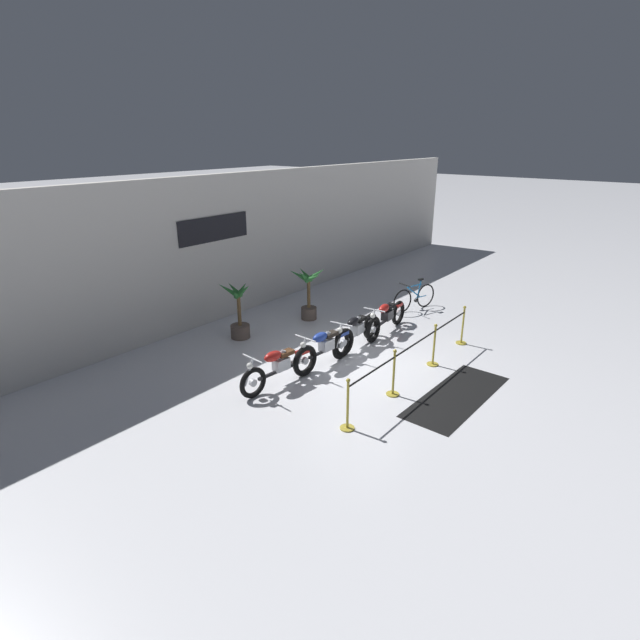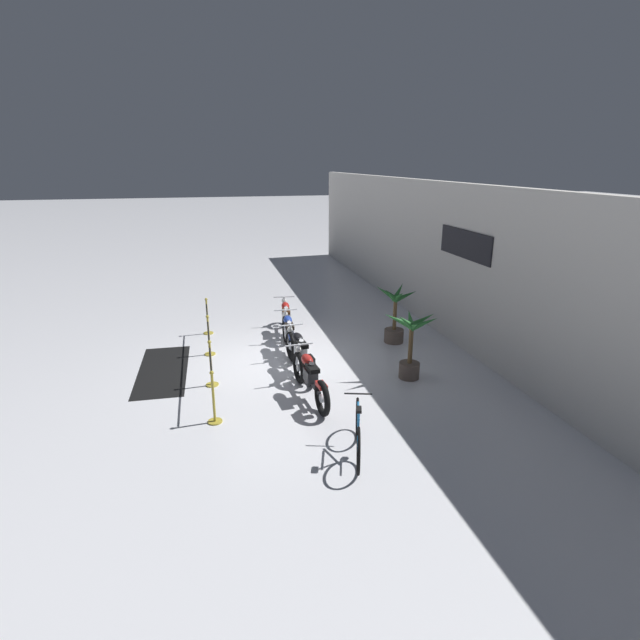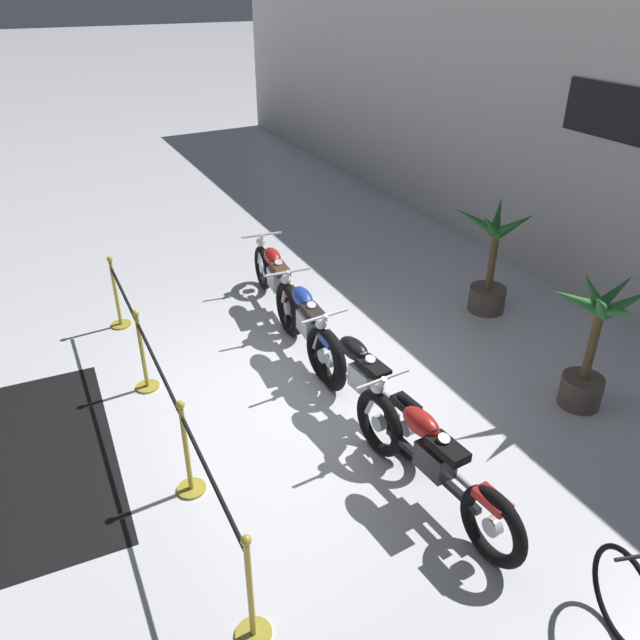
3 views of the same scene
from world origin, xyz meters
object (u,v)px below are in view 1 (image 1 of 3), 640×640
at_px(potted_palm_left_of_row, 239,314).
at_px(potted_palm_right_of_row, 309,293).
at_px(bicycle, 414,298).
at_px(stanchion_mid_right, 434,351).
at_px(stanchion_far_right, 462,331).
at_px(motorcycle_red_3, 386,317).
at_px(stanchion_far_left, 390,370).
at_px(stanchion_mid_left, 393,380).
at_px(motorcycle_blue_1, 325,348).
at_px(motorcycle_black_2, 356,331).
at_px(motorcycle_red_0, 279,367).
at_px(floor_banner, 457,396).

height_order(potted_palm_left_of_row, potted_palm_right_of_row, potted_palm_right_of_row).
bearing_deg(potted_palm_right_of_row, bicycle, -37.65).
bearing_deg(stanchion_mid_right, stanchion_far_right, 0.00).
bearing_deg(potted_palm_right_of_row, motorcycle_red_3, -79.47).
xyz_separation_m(potted_palm_right_of_row, stanchion_far_right, (1.05, -4.39, -0.45)).
bearing_deg(bicycle, stanchion_far_left, -156.85).
bearing_deg(stanchion_mid_left, bicycle, 23.84).
height_order(motorcycle_blue_1, bicycle, bicycle).
height_order(potted_palm_left_of_row, stanchion_far_right, potted_palm_left_of_row).
relative_size(motorcycle_red_3, bicycle, 1.34).
bearing_deg(potted_palm_left_of_row, stanchion_mid_right, -71.08).
bearing_deg(potted_palm_left_of_row, stanchion_far_right, -55.66).
relative_size(bicycle, stanchion_far_right, 1.63).
bearing_deg(stanchion_mid_left, motorcycle_blue_1, 83.37).
bearing_deg(motorcycle_black_2, stanchion_mid_left, -127.75).
distance_m(motorcycle_red_0, motorcycle_blue_1, 1.43).
bearing_deg(motorcycle_black_2, stanchion_mid_right, -81.46).
height_order(motorcycle_red_0, motorcycle_red_3, motorcycle_red_3).
xyz_separation_m(motorcycle_red_3, bicycle, (2.26, 0.33, -0.06)).
height_order(motorcycle_red_0, stanchion_far_left, stanchion_far_left).
bearing_deg(motorcycle_red_3, stanchion_mid_left, -146.34).
xyz_separation_m(motorcycle_blue_1, floor_banner, (0.55, -3.13, -0.46)).
height_order(stanchion_far_left, floor_banner, stanchion_far_left).
height_order(stanchion_far_left, stanchion_mid_right, same).
height_order(potted_palm_right_of_row, floor_banner, potted_palm_right_of_row).
bearing_deg(stanchion_far_left, motorcycle_black_2, 49.33).
distance_m(motorcycle_black_2, potted_palm_right_of_row, 2.55).
bearing_deg(motorcycle_black_2, bicycle, 4.18).
distance_m(motorcycle_black_2, stanchion_far_left, 2.70).
xyz_separation_m(bicycle, potted_palm_left_of_row, (-5.02, 2.62, 0.28)).
xyz_separation_m(motorcycle_black_2, floor_banner, (-0.80, -3.16, -0.47)).
relative_size(motorcycle_blue_1, potted_palm_right_of_row, 1.30).
height_order(motorcycle_black_2, floor_banner, motorcycle_black_2).
height_order(motorcycle_blue_1, potted_palm_left_of_row, potted_palm_left_of_row).
height_order(bicycle, stanchion_mid_right, stanchion_mid_right).
xyz_separation_m(stanchion_mid_right, stanchion_far_right, (1.68, 0.00, 0.00)).
xyz_separation_m(motorcycle_blue_1, bicycle, (4.99, 0.29, -0.06)).
bearing_deg(potted_palm_left_of_row, potted_palm_right_of_row, -13.01).
height_order(bicycle, stanchion_far_right, stanchion_far_right).
xyz_separation_m(stanchion_far_left, stanchion_far_right, (3.74, 0.00, -0.30)).
bearing_deg(potted_palm_left_of_row, motorcycle_black_2, -64.42).
xyz_separation_m(potted_palm_left_of_row, floor_banner, (0.58, -6.04, -0.67)).
bearing_deg(potted_palm_left_of_row, bicycle, -27.56).
xyz_separation_m(potted_palm_left_of_row, stanchion_far_left, (-0.37, -4.93, -0.02)).
bearing_deg(bicycle, motorcycle_black_2, -175.82).
bearing_deg(potted_palm_left_of_row, stanchion_far_left, -94.29).
bearing_deg(stanchion_mid_right, motorcycle_black_2, 98.54).
height_order(stanchion_mid_left, stanchion_far_right, same).
xyz_separation_m(motorcycle_red_0, potted_palm_right_of_row, (3.70, 2.21, 0.35)).
relative_size(potted_palm_left_of_row, potted_palm_right_of_row, 0.99).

